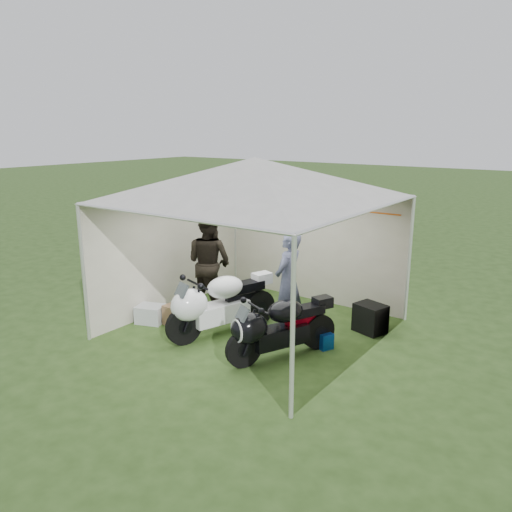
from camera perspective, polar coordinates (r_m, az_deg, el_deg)
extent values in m
plane|color=#2B4718|center=(8.94, -0.14, -8.33)|extent=(80.00, 80.00, 0.00)
cylinder|color=silver|center=(8.60, -19.10, -1.96)|extent=(0.06, 0.06, 2.30)
cylinder|color=silver|center=(5.94, 4.20, -8.48)|extent=(0.06, 0.06, 2.30)
cylinder|color=silver|center=(11.29, -2.40, 2.60)|extent=(0.06, 0.06, 2.30)
cylinder|color=silver|center=(9.42, 17.11, -0.42)|extent=(0.06, 0.06, 2.30)
cube|color=beige|center=(10.20, 6.47, 1.24)|extent=(4.00, 0.02, 2.30)
cube|color=beige|center=(9.84, -9.62, 0.63)|extent=(0.02, 4.00, 2.30)
cube|color=beige|center=(7.61, 12.16, -3.56)|extent=(0.02, 4.00, 2.30)
pyramid|color=silver|center=(8.29, -0.15, 8.82)|extent=(5.66, 5.66, 0.70)
cube|color=#99A5B7|center=(10.94, -1.06, 5.96)|extent=(0.22, 0.02, 0.28)
cube|color=#99A5B7|center=(10.74, 0.44, 5.80)|extent=(0.22, 0.02, 0.28)
cube|color=#99A5B7|center=(10.54, 2.00, 5.63)|extent=(0.22, 0.01, 0.28)
cube|color=#99A5B7|center=(10.35, 3.62, 5.45)|extent=(0.22, 0.01, 0.28)
cube|color=#99A5B7|center=(10.99, -1.05, 4.41)|extent=(0.22, 0.02, 0.28)
cube|color=#99A5B7|center=(10.79, 0.44, 4.22)|extent=(0.22, 0.01, 0.28)
cube|color=#99A5B7|center=(10.59, 1.99, 4.02)|extent=(0.22, 0.02, 0.28)
cube|color=#99A5B7|center=(10.40, 3.59, 3.81)|extent=(0.22, 0.01, 0.28)
cylinder|color=#D8590C|center=(9.93, 7.52, 5.55)|extent=(3.20, 0.02, 0.02)
cylinder|color=black|center=(8.31, -8.21, -7.91)|extent=(0.30, 0.64, 0.64)
cylinder|color=black|center=(9.05, 0.23, -5.88)|extent=(0.35, 0.66, 0.64)
cube|color=white|center=(8.60, -4.11, -6.41)|extent=(0.66, 1.08, 0.32)
ellipsoid|color=white|center=(8.24, -7.63, -5.56)|extent=(0.66, 0.76, 0.53)
ellipsoid|color=white|center=(8.51, -3.55, -3.57)|extent=(0.65, 0.77, 0.38)
cube|color=black|center=(8.75, -1.18, -3.47)|extent=(0.47, 0.70, 0.15)
cube|color=white|center=(8.92, 0.68, -2.54)|extent=(0.32, 0.38, 0.19)
cube|color=black|center=(8.75, -1.75, -4.73)|extent=(0.29, 0.59, 0.11)
cube|color=#3F474C|center=(8.09, -8.50, -3.88)|extent=(0.29, 0.23, 0.23)
cylinder|color=black|center=(7.50, -1.41, -10.57)|extent=(0.33, 0.57, 0.58)
cylinder|color=black|center=(8.17, 7.06, -8.53)|extent=(0.37, 0.59, 0.58)
cube|color=black|center=(7.76, 2.72, -9.08)|extent=(0.68, 0.97, 0.29)
ellipsoid|color=black|center=(7.42, -0.76, -8.26)|extent=(0.64, 0.71, 0.48)
ellipsoid|color=black|center=(7.66, 3.37, -6.29)|extent=(0.63, 0.72, 0.34)
cube|color=black|center=(7.89, 5.73, -6.18)|extent=(0.47, 0.63, 0.13)
cube|color=black|center=(8.04, 7.61, -5.25)|extent=(0.31, 0.35, 0.17)
cube|color=#8E0010|center=(7.89, 5.12, -7.42)|extent=(0.31, 0.52, 0.10)
cube|color=#3F474C|center=(7.28, -1.57, -6.61)|extent=(0.27, 0.22, 0.20)
cylinder|color=white|center=(7.33, -2.23, -8.57)|extent=(0.32, 0.16, 0.35)
cube|color=blue|center=(8.28, 7.57, -9.40)|extent=(0.41, 0.34, 0.26)
imported|color=black|center=(9.53, -5.37, -0.74)|extent=(0.95, 0.74, 1.95)
imported|color=slate|center=(8.57, 3.69, -2.98)|extent=(0.48, 0.69, 1.80)
cube|color=black|center=(8.96, 12.93, -6.93)|extent=(0.59, 0.53, 0.50)
cube|color=#B4B7BD|center=(9.38, -11.96, -6.50)|extent=(0.58, 0.52, 0.32)
cube|color=#8B6545|center=(9.21, -8.91, -6.60)|extent=(0.41, 0.41, 0.36)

